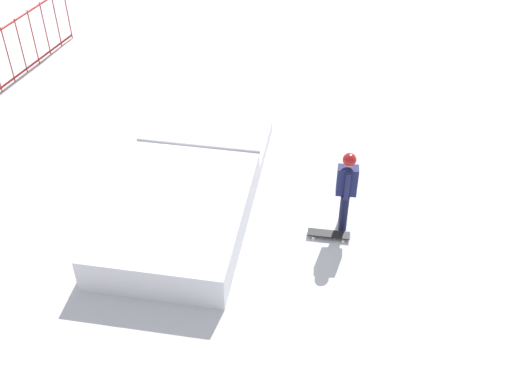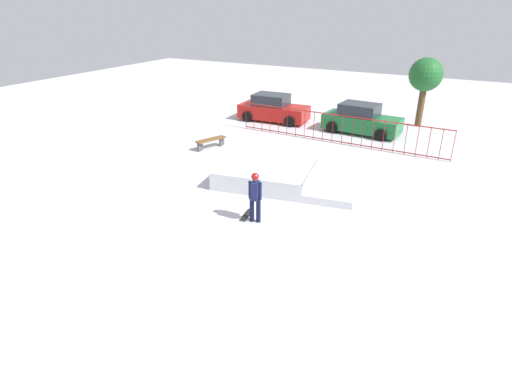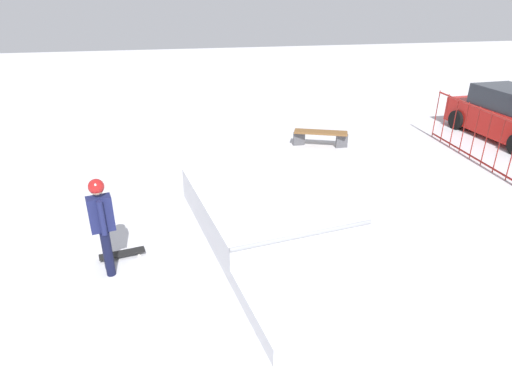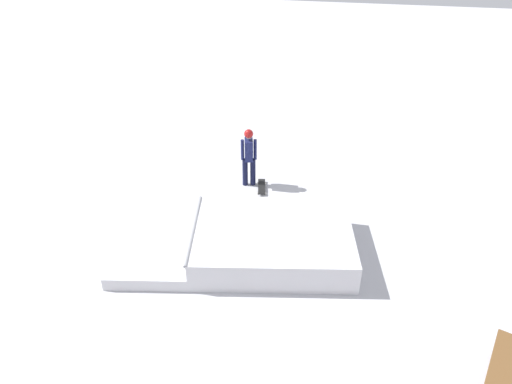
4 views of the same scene
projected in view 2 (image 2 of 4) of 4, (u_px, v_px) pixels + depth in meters
The scene contains 9 objects.
ground_plane at pixel (288, 185), 16.64m from camera, with size 60.00×60.00×0.00m, color silver.
skate_ramp at pixel (276, 178), 16.51m from camera, with size 5.75×3.45×0.74m.
skater at pixel (255, 194), 13.48m from camera, with size 0.43×0.42×1.73m.
skateboard at pixel (247, 215), 14.18m from camera, with size 0.37×0.82×0.09m.
perimeter_fence at pixel (337, 129), 21.23m from camera, with size 10.90×0.56×1.50m.
park_bench at pixel (211, 141), 20.65m from camera, with size 0.95×1.64×0.48m.
parked_car_red at pixel (273, 109), 25.25m from camera, with size 4.18×2.10×1.60m.
parked_car_green at pixel (361, 120), 22.92m from camera, with size 4.23×2.19×1.60m.
distant_tree at pixel (426, 76), 23.34m from camera, with size 1.84×1.84×3.85m.
Camera 2 is at (6.06, -14.06, 6.64)m, focal length 29.51 mm.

